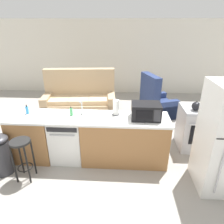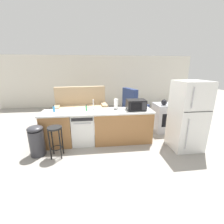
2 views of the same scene
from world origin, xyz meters
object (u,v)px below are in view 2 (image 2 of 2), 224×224
object	(u,v)px
refrigerator	(188,116)
bar_stool	(55,135)
dish_soap_bottle	(54,109)
armchair	(133,109)
dishwasher	(84,128)
trash_bin	(37,140)
stove_range	(166,117)
kettle	(164,102)
soap_bottle	(86,108)
couch	(81,109)
microwave	(136,105)
paper_towel_roll	(116,104)

from	to	relation	value
refrigerator	bar_stool	distance (m)	3.20
dish_soap_bottle	armchair	bearing A→B (deg)	37.37
dishwasher	dish_soap_bottle	bearing A→B (deg)	174.79
bar_stool	trash_bin	xyz separation A→B (m)	(-0.47, 0.12, -0.16)
trash_bin	dishwasher	bearing A→B (deg)	24.81
stove_range	armchair	bearing A→B (deg)	112.95
bar_stool	armchair	bearing A→B (deg)	47.13
kettle	bar_stool	size ratio (longest dim) A/B	0.28
dishwasher	bar_stool	xyz separation A→B (m)	(-0.58, -0.61, 0.11)
soap_bottle	trash_bin	size ratio (longest dim) A/B	0.24
soap_bottle	trash_bin	distance (m)	1.40
bar_stool	couch	size ratio (longest dim) A/B	0.36
refrigerator	soap_bottle	bearing A→B (deg)	166.83
dish_soap_bottle	soap_bottle	bearing A→B (deg)	-2.18
kettle	bar_stool	bearing A→B (deg)	-161.10
microwave	kettle	world-z (taller)	microwave
dish_soap_bottle	couch	distance (m)	2.22
microwave	soap_bottle	world-z (taller)	microwave
dishwasher	bar_stool	distance (m)	0.85
bar_stool	dishwasher	bearing A→B (deg)	46.28
refrigerator	paper_towel_roll	bearing A→B (deg)	158.10
soap_bottle	bar_stool	size ratio (longest dim) A/B	0.24
microwave	armchair	distance (m)	2.28
microwave	couch	bearing A→B (deg)	127.52
refrigerator	kettle	size ratio (longest dim) A/B	8.36
trash_bin	couch	world-z (taller)	couch
microwave	kettle	xyz separation A→B (m)	(1.00, 0.42, -0.05)
stove_range	kettle	size ratio (longest dim) A/B	4.39
soap_bottle	bar_stool	world-z (taller)	soap_bottle
kettle	trash_bin	distance (m)	3.65
microwave	bar_stool	world-z (taller)	microwave
soap_bottle	kettle	world-z (taller)	kettle
bar_stool	couch	world-z (taller)	couch
dishwasher	bar_stool	world-z (taller)	dishwasher
trash_bin	kettle	bearing A→B (deg)	14.61
paper_towel_roll	bar_stool	world-z (taller)	paper_towel_roll
paper_towel_roll	couch	world-z (taller)	couch
kettle	couch	size ratio (longest dim) A/B	0.10
trash_bin	couch	size ratio (longest dim) A/B	0.36
stove_range	armchair	world-z (taller)	armchair
kettle	bar_stool	world-z (taller)	kettle
microwave	trash_bin	bearing A→B (deg)	-168.95
kettle	couch	xyz separation A→B (m)	(-2.66, 1.73, -0.59)
dishwasher	kettle	xyz separation A→B (m)	(2.43, 0.42, 0.56)
dishwasher	couch	size ratio (longest dim) A/B	0.40
microwave	soap_bottle	bearing A→B (deg)	178.44
dishwasher	dish_soap_bottle	size ratio (longest dim) A/B	4.77
dish_soap_bottle	bar_stool	xyz separation A→B (m)	(0.15, -0.68, -0.44)
trash_bin	microwave	bearing A→B (deg)	11.05
couch	refrigerator	bearing A→B (deg)	-43.74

